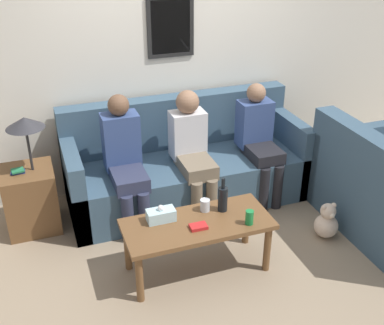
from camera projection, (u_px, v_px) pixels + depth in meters
The scene contains 14 objects.
ground_plane at pixel (204, 224), 4.70m from camera, with size 16.00×16.00×0.00m, color gray.
wall_back at pixel (170, 65), 4.96m from camera, with size 9.00×0.08×2.60m.
couch_main at pixel (186, 167), 5.00m from camera, with size 2.44×0.92×1.03m.
coffee_table at pixel (197, 229), 3.92m from camera, with size 1.21×0.53×0.48m.
side_table_with_lamp at pixel (31, 193), 4.50m from camera, with size 0.47×0.47×1.13m.
wine_bottle at pixel (223, 198), 3.99m from camera, with size 0.08×0.08×0.31m.
drinking_glass at pixel (205, 205), 4.02m from camera, with size 0.08×0.08×0.11m.
book_stack at pixel (198, 227), 3.81m from camera, with size 0.14×0.09×0.03m.
soda_can at pixel (249, 217), 3.84m from camera, with size 0.07×0.07×0.12m.
tissue_box at pixel (161, 215), 3.89m from camera, with size 0.23×0.12×0.14m.
person_left at pixel (125, 158), 4.46m from camera, with size 0.34×0.63×1.25m.
person_middle at pixel (192, 147), 4.67m from camera, with size 0.34×0.64×1.21m.
person_right at pixel (259, 138), 4.90m from camera, with size 0.34×0.60×1.20m.
teddy_bear at pixel (326, 222), 4.46m from camera, with size 0.22×0.22×0.35m.
Camera 1 is at (-1.42, -3.62, 2.71)m, focal length 45.00 mm.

